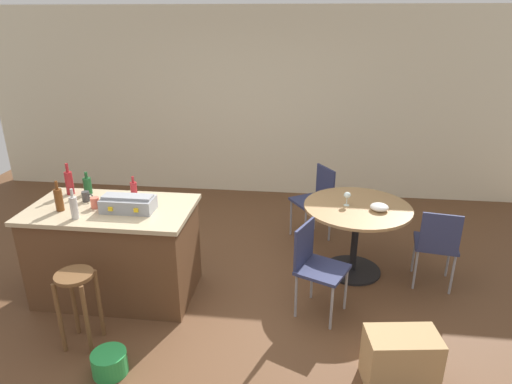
{
  "coord_description": "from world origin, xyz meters",
  "views": [
    {
      "loc": [
        0.85,
        -3.46,
        2.55
      ],
      "look_at": [
        0.37,
        0.53,
        0.96
      ],
      "focal_mm": 31.42,
      "sensor_mm": 36.0,
      "label": 1
    }
  ],
  "objects": [
    {
      "name": "dining_table",
      "position": [
        1.37,
        0.79,
        0.58
      ],
      "size": [
        1.08,
        1.08,
        0.76
      ],
      "color": "black",
      "rests_on": "ground_plane"
    },
    {
      "name": "wine_glass",
      "position": [
        1.26,
        0.8,
        0.86
      ],
      "size": [
        0.07,
        0.07,
        0.14
      ],
      "color": "silver",
      "rests_on": "dining_table"
    },
    {
      "name": "wooden_stool",
      "position": [
        -0.94,
        -0.62,
        0.47
      ],
      "size": [
        0.3,
        0.3,
        0.66
      ],
      "color": "brown",
      "rests_on": "ground_plane"
    },
    {
      "name": "folding_chair_far",
      "position": [
        0.96,
        0.05,
        0.5
      ],
      "size": [
        0.53,
        0.53,
        0.85
      ],
      "color": "navy",
      "rests_on": "ground_plane"
    },
    {
      "name": "cup_0",
      "position": [
        -1.05,
        0.09,
        0.97
      ],
      "size": [
        0.11,
        0.08,
        0.1
      ],
      "color": "#DB6651",
      "rests_on": "kitchen_island"
    },
    {
      "name": "bottle_3",
      "position": [
        -1.28,
        0.42,
        1.0
      ],
      "size": [
        0.08,
        0.08,
        0.22
      ],
      "color": "#194C23",
      "rests_on": "kitchen_island"
    },
    {
      "name": "ground_plane",
      "position": [
        0.0,
        0.0,
        0.0
      ],
      "size": [
        8.8,
        8.8,
        0.0
      ],
      "primitive_type": "plane",
      "color": "brown"
    },
    {
      "name": "plastic_bucket",
      "position": [
        -0.58,
        -0.92,
        0.09
      ],
      "size": [
        0.27,
        0.27,
        0.18
      ],
      "primitive_type": "cylinder",
      "color": "green",
      "rests_on": "ground_plane"
    },
    {
      "name": "bottle_2",
      "position": [
        -1.12,
        -0.15,
        1.02
      ],
      "size": [
        0.06,
        0.06,
        0.27
      ],
      "color": "#B7B2AD",
      "rests_on": "kitchen_island"
    },
    {
      "name": "folding_chair_near",
      "position": [
        0.97,
        1.56,
        0.53
      ],
      "size": [
        0.55,
        0.55,
        0.88
      ],
      "color": "navy",
      "rests_on": "ground_plane"
    },
    {
      "name": "bottle_1",
      "position": [
        -1.45,
        0.39,
        1.04
      ],
      "size": [
        0.08,
        0.08,
        0.31
      ],
      "color": "maroon",
      "rests_on": "kitchen_island"
    },
    {
      "name": "toolbox",
      "position": [
        -0.73,
        0.06,
        0.99
      ],
      "size": [
        0.47,
        0.24,
        0.15
      ],
      "color": "gray",
      "rests_on": "kitchen_island"
    },
    {
      "name": "folding_chair_left",
      "position": [
        2.14,
        0.6,
        0.5
      ],
      "size": [
        0.46,
        0.46,
        0.85
      ],
      "color": "navy",
      "rests_on": "ground_plane"
    },
    {
      "name": "back_wall",
      "position": [
        0.0,
        3.05,
        1.35
      ],
      "size": [
        8.0,
        0.1,
        2.7
      ],
      "primitive_type": "cube",
      "color": "beige",
      "rests_on": "ground_plane"
    },
    {
      "name": "cardboard_box",
      "position": [
        1.59,
        -0.76,
        0.21
      ],
      "size": [
        0.56,
        0.37,
        0.43
      ],
      "primitive_type": "cube",
      "rotation": [
        0.0,
        0.0,
        0.14
      ],
      "color": "tan",
      "rests_on": "ground_plane"
    },
    {
      "name": "serving_bowl",
      "position": [
        1.57,
        0.71,
        0.79
      ],
      "size": [
        0.18,
        0.18,
        0.07
      ],
      "primitive_type": "ellipsoid",
      "color": "white",
      "rests_on": "dining_table"
    },
    {
      "name": "bottle_4",
      "position": [
        -0.8,
        0.37,
        1.0
      ],
      "size": [
        0.06,
        0.06,
        0.21
      ],
      "color": "maroon",
      "rests_on": "kitchen_island"
    },
    {
      "name": "kitchen_island",
      "position": [
        -0.93,
        0.11,
        0.46
      ],
      "size": [
        1.5,
        0.85,
        0.92
      ],
      "color": "brown",
      "rests_on": "ground_plane"
    },
    {
      "name": "bottle_0",
      "position": [
        -1.34,
        -0.01,
        1.02
      ],
      "size": [
        0.07,
        0.07,
        0.28
      ],
      "color": "#603314",
      "rests_on": "kitchen_island"
    },
    {
      "name": "cup_1",
      "position": [
        -1.21,
        0.23,
        0.96
      ],
      "size": [
        0.11,
        0.07,
        0.1
      ],
      "color": "#383838",
      "rests_on": "kitchen_island"
    }
  ]
}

